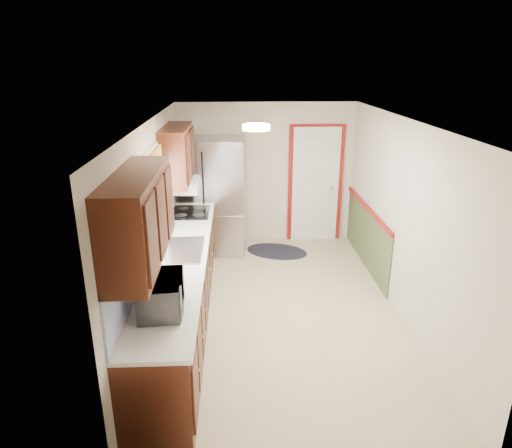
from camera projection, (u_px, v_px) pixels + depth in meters
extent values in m
cube|color=tan|center=(279.00, 310.00, 5.89)|extent=(3.20, 5.20, 0.12)
cube|color=white|center=(282.00, 121.00, 5.08)|extent=(3.20, 5.20, 0.12)
cube|color=beige|center=(266.00, 174.00, 7.83)|extent=(3.20, 0.10, 2.40)
cube|color=beige|center=(315.00, 344.00, 3.13)|extent=(3.20, 0.10, 2.40)
cube|color=beige|center=(155.00, 224.00, 5.42)|extent=(0.10, 5.20, 2.40)
cube|color=beige|center=(403.00, 220.00, 5.55)|extent=(0.10, 5.20, 2.40)
cube|color=#3A170D|center=(181.00, 292.00, 5.40)|extent=(0.60, 4.00, 0.90)
cube|color=white|center=(180.00, 255.00, 5.25)|extent=(0.63, 4.00, 0.04)
cube|color=#6282EE|center=(151.00, 232.00, 5.13)|extent=(0.02, 4.00, 0.55)
cube|color=#3A170D|center=(139.00, 218.00, 3.71)|extent=(0.35, 1.40, 0.75)
cube|color=#3A170D|center=(177.00, 154.00, 6.25)|extent=(0.35, 1.20, 0.75)
cube|color=white|center=(150.00, 195.00, 5.09)|extent=(0.02, 1.00, 0.90)
cube|color=#D06727|center=(152.00, 164.00, 4.97)|extent=(0.05, 1.12, 0.24)
cube|color=#B7B7BC|center=(180.00, 250.00, 5.33)|extent=(0.52, 0.82, 0.02)
cube|color=white|center=(183.00, 185.00, 6.45)|extent=(0.45, 0.60, 0.15)
cube|color=maroon|center=(315.00, 185.00, 7.91)|extent=(0.94, 0.05, 2.08)
cube|color=white|center=(315.00, 185.00, 7.89)|extent=(0.80, 0.04, 2.00)
cube|color=#414F2C|center=(366.00, 237.00, 7.07)|extent=(0.02, 2.30, 0.90)
cube|color=maroon|center=(368.00, 208.00, 6.91)|extent=(0.04, 2.30, 0.06)
cylinder|color=#FFD88C|center=(256.00, 127.00, 4.89)|extent=(0.30, 0.30, 0.06)
imported|color=white|center=(161.00, 291.00, 3.99)|extent=(0.35, 0.58, 0.38)
cube|color=#B7B7BC|center=(221.00, 196.00, 7.46)|extent=(0.85, 0.81, 1.89)
cylinder|color=black|center=(204.00, 209.00, 7.10)|extent=(0.02, 0.02, 1.32)
ellipsoid|color=black|center=(277.00, 251.00, 7.68)|extent=(1.20, 0.99, 0.01)
cube|color=black|center=(191.00, 212.00, 6.64)|extent=(0.54, 0.65, 0.02)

